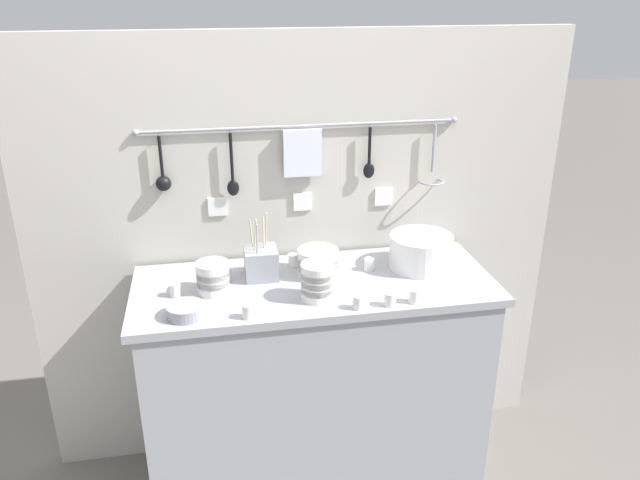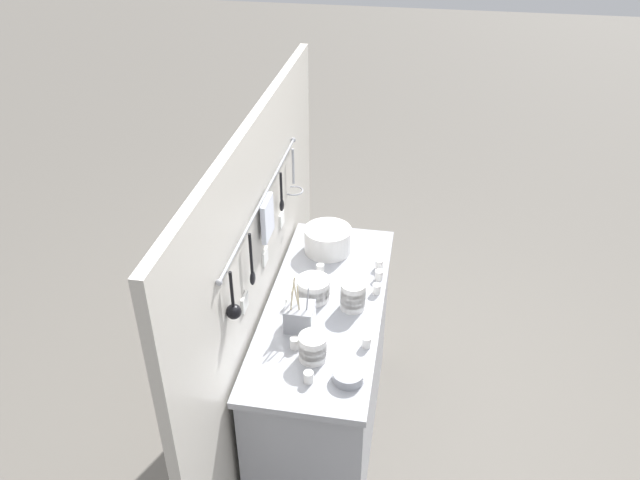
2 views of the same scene
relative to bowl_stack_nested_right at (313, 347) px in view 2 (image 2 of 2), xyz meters
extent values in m
plane|color=#666059|center=(0.36, 0.01, -0.95)|extent=(20.00, 20.00, 0.00)
cube|color=#9EA0A8|center=(0.36, 0.01, -0.07)|extent=(1.29, 0.51, 0.03)
cube|color=#9EA0A8|center=(0.36, 0.01, -0.52)|extent=(1.24, 0.49, 0.87)
cube|color=#BCB7AD|center=(0.36, 0.30, -0.08)|extent=(2.09, 0.04, 1.75)
cylinder|color=#93969E|center=(0.36, 0.27, 0.45)|extent=(1.18, 0.01, 0.01)
sphere|color=#93969E|center=(-0.23, 0.27, 0.45)|extent=(0.02, 0.02, 0.02)
sphere|color=#93969E|center=(0.95, 0.27, 0.45)|extent=(0.02, 0.02, 0.02)
cylinder|color=black|center=(-0.15, 0.26, 0.36)|extent=(0.01, 0.01, 0.15)
sphere|color=black|center=(-0.15, 0.26, 0.27)|extent=(0.06, 0.06, 0.06)
cylinder|color=#93969E|center=(-0.15, 0.27, 0.45)|extent=(0.00, 0.01, 0.02)
cylinder|color=black|center=(0.10, 0.26, 0.35)|extent=(0.01, 0.01, 0.18)
ellipsoid|color=black|center=(0.10, 0.26, 0.24)|extent=(0.04, 0.02, 0.06)
cylinder|color=#93969E|center=(0.10, 0.27, 0.45)|extent=(0.01, 0.01, 0.02)
cube|color=silver|center=(0.36, 0.26, 0.36)|extent=(0.14, 0.02, 0.18)
cylinder|color=#93969E|center=(0.36, 0.27, 0.45)|extent=(0.01, 0.01, 0.02)
cylinder|color=black|center=(0.61, 0.26, 0.37)|extent=(0.01, 0.01, 0.14)
ellipsoid|color=black|center=(0.61, 0.26, 0.27)|extent=(0.04, 0.02, 0.06)
cylinder|color=#93969E|center=(0.61, 0.27, 0.45)|extent=(0.01, 0.01, 0.02)
cylinder|color=#93969E|center=(0.87, 0.26, 0.35)|extent=(0.01, 0.01, 0.19)
torus|color=#93969E|center=(0.87, 0.26, 0.22)|extent=(0.10, 0.10, 0.01)
cylinder|color=#93969E|center=(0.87, 0.27, 0.45)|extent=(0.00, 0.01, 0.02)
cube|color=white|center=(0.03, 0.28, 0.16)|extent=(0.07, 0.01, 0.07)
cube|color=white|center=(0.36, 0.28, 0.16)|extent=(0.07, 0.01, 0.07)
cube|color=white|center=(0.68, 0.28, 0.16)|extent=(0.07, 0.01, 0.07)
cylinder|color=white|center=(0.00, 0.00, -0.03)|extent=(0.11, 0.11, 0.05)
cylinder|color=white|center=(0.00, 0.00, 0.00)|extent=(0.11, 0.11, 0.05)
cylinder|color=white|center=(0.00, 0.00, 0.03)|extent=(0.11, 0.11, 0.05)
cylinder|color=white|center=(0.34, -0.11, -0.03)|extent=(0.11, 0.11, 0.05)
cylinder|color=white|center=(0.34, -0.11, 0.00)|extent=(0.11, 0.11, 0.05)
cylinder|color=white|center=(0.34, -0.11, 0.02)|extent=(0.11, 0.11, 0.05)
cylinder|color=white|center=(0.34, -0.11, 0.05)|extent=(0.11, 0.11, 0.05)
cylinder|color=white|center=(0.38, 0.07, -0.03)|extent=(0.15, 0.15, 0.05)
cylinder|color=white|center=(0.38, 0.07, -0.01)|extent=(0.15, 0.15, 0.05)
cylinder|color=white|center=(0.38, 0.07, 0.02)|extent=(0.15, 0.15, 0.05)
cylinder|color=white|center=(0.77, 0.07, -0.05)|extent=(0.24, 0.24, 0.01)
cylinder|color=white|center=(0.77, 0.07, -0.04)|extent=(0.24, 0.24, 0.01)
cylinder|color=white|center=(0.77, 0.07, -0.03)|extent=(0.24, 0.24, 0.01)
cylinder|color=white|center=(0.77, 0.07, -0.02)|extent=(0.24, 0.24, 0.01)
cylinder|color=white|center=(0.77, 0.07, -0.01)|extent=(0.24, 0.24, 0.01)
cylinder|color=white|center=(0.77, 0.07, 0.00)|extent=(0.24, 0.24, 0.01)
cylinder|color=white|center=(0.77, 0.07, 0.01)|extent=(0.24, 0.24, 0.01)
cylinder|color=white|center=(0.77, 0.07, 0.02)|extent=(0.24, 0.24, 0.01)
cylinder|color=white|center=(0.77, 0.07, 0.03)|extent=(0.24, 0.24, 0.01)
cylinder|color=white|center=(0.77, 0.07, 0.04)|extent=(0.24, 0.24, 0.01)
cylinder|color=white|center=(0.77, 0.07, 0.05)|extent=(0.24, 0.24, 0.01)
cylinder|color=white|center=(0.77, 0.07, 0.05)|extent=(0.24, 0.24, 0.01)
cylinder|color=white|center=(0.77, 0.07, 0.06)|extent=(0.24, 0.24, 0.01)
cylinder|color=#93969E|center=(-0.09, -0.15, -0.04)|extent=(0.12, 0.12, 0.04)
cube|color=#93969E|center=(0.17, 0.09, 0.00)|extent=(0.12, 0.12, 0.11)
cylinder|color=#C6B793|center=(0.16, 0.09, 0.08)|extent=(0.02, 0.02, 0.17)
cylinder|color=#93969E|center=(0.16, 0.05, 0.08)|extent=(0.01, 0.02, 0.17)
cylinder|color=#C6B793|center=(0.20, 0.12, 0.09)|extent=(0.01, 0.03, 0.18)
cylinder|color=#C6B793|center=(0.19, 0.10, 0.08)|extent=(0.01, 0.03, 0.17)
cylinder|color=#C6B793|center=(0.15, 0.12, 0.08)|extent=(0.02, 0.02, 0.16)
cylinder|color=white|center=(0.66, -0.20, -0.03)|extent=(0.04, 0.04, 0.05)
cylinder|color=white|center=(0.46, -0.21, -0.03)|extent=(0.04, 0.04, 0.05)
cylinder|color=white|center=(0.58, 0.07, -0.03)|extent=(0.04, 0.04, 0.05)
cylinder|color=white|center=(0.05, 0.08, -0.03)|extent=(0.04, 0.04, 0.05)
cylinder|color=white|center=(-0.13, -0.01, -0.03)|extent=(0.04, 0.04, 0.05)
cylinder|color=white|center=(0.10, -0.20, -0.03)|extent=(0.04, 0.04, 0.05)
cylinder|color=white|center=(0.30, 0.16, -0.03)|extent=(0.04, 0.04, 0.05)
cylinder|color=white|center=(0.57, -0.21, -0.03)|extent=(0.04, 0.04, 0.05)
camera|label=1|loc=(0.01, -1.96, 0.95)|focal=35.00mm
camera|label=2|loc=(-1.80, -0.35, 1.69)|focal=35.00mm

